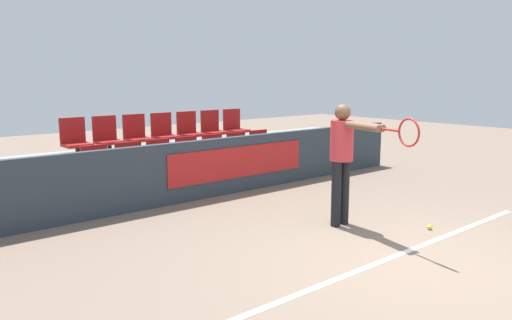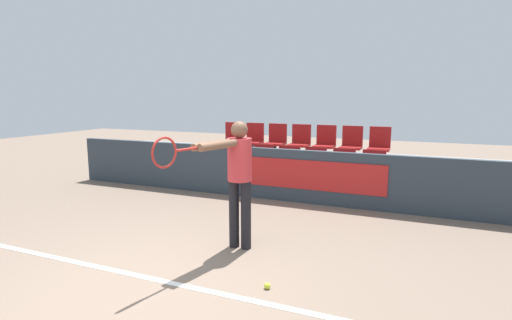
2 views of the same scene
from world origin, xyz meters
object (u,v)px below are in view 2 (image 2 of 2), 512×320
(stadium_chair_0, at_px, (214,158))
(tennis_player, at_px, (236,172))
(stadium_chair_11, at_px, (325,141))
(stadium_chair_7, at_px, (232,137))
(stadium_chair_5, at_px, (343,167))
(stadium_chair_10, at_px, (300,140))
(tennis_ball, at_px, (267,286))
(stadium_chair_3, at_px, (287,163))
(stadium_chair_2, at_px, (262,161))
(stadium_chair_1, at_px, (238,159))
(stadium_chair_4, at_px, (314,165))
(stadium_chair_9, at_px, (276,139))
(stadium_chair_8, at_px, (254,138))
(stadium_chair_12, at_px, (351,142))
(stadium_chair_6, at_px, (373,169))
(stadium_chair_13, at_px, (379,144))

(stadium_chair_0, xyz_separation_m, tennis_player, (2.05, -3.13, 0.40))
(stadium_chair_11, bearing_deg, stadium_chair_7, 180.00)
(stadium_chair_5, bearing_deg, stadium_chair_10, 142.51)
(tennis_player, relative_size, tennis_ball, 24.66)
(tennis_ball, bearing_deg, stadium_chair_7, 120.18)
(stadium_chair_0, bearing_deg, stadium_chair_3, 0.00)
(stadium_chair_0, relative_size, stadium_chair_5, 1.00)
(stadium_chair_2, relative_size, stadium_chair_11, 1.00)
(stadium_chair_1, xyz_separation_m, stadium_chair_4, (1.66, 0.00, 0.00))
(stadium_chair_2, height_order, stadium_chair_4, same)
(stadium_chair_0, height_order, stadium_chair_9, stadium_chair_9)
(stadium_chair_8, bearing_deg, stadium_chair_7, 180.00)
(stadium_chair_7, bearing_deg, stadium_chair_0, -90.00)
(stadium_chair_3, relative_size, stadium_chair_10, 1.00)
(stadium_chair_4, height_order, stadium_chair_10, stadium_chair_10)
(stadium_chair_4, relative_size, tennis_player, 0.35)
(stadium_chair_4, relative_size, tennis_ball, 8.67)
(stadium_chair_0, bearing_deg, stadium_chair_2, 0.00)
(stadium_chair_4, bearing_deg, stadium_chair_12, 56.90)
(stadium_chair_5, distance_m, stadium_chair_6, 0.55)
(stadium_chair_3, bearing_deg, stadium_chair_0, 180.00)
(stadium_chair_1, bearing_deg, stadium_chair_0, 180.00)
(stadium_chair_6, bearing_deg, stadium_chair_5, 180.00)
(tennis_ball, bearing_deg, stadium_chair_0, 125.24)
(stadium_chair_0, distance_m, stadium_chair_4, 2.22)
(stadium_chair_12, xyz_separation_m, tennis_player, (-0.72, -3.99, 0.03))
(stadium_chair_1, bearing_deg, stadium_chair_9, 56.90)
(stadium_chair_3, relative_size, stadium_chair_4, 1.00)
(tennis_player, bearing_deg, tennis_ball, -34.68)
(stadium_chair_0, bearing_deg, stadium_chair_13, 14.34)
(stadium_chair_6, relative_size, stadium_chair_7, 1.00)
(stadium_chair_3, bearing_deg, stadium_chair_7, 152.92)
(stadium_chair_11, bearing_deg, tennis_player, -92.43)
(stadium_chair_4, distance_m, stadium_chair_11, 0.93)
(stadium_chair_4, xyz_separation_m, stadium_chair_6, (1.11, 0.00, 0.00))
(tennis_ball, bearing_deg, stadium_chair_12, 90.33)
(stadium_chair_12, bearing_deg, stadium_chair_2, -152.92)
(stadium_chair_9, relative_size, stadium_chair_13, 1.00)
(stadium_chair_7, bearing_deg, stadium_chair_9, 0.00)
(stadium_chair_6, relative_size, tennis_player, 0.35)
(stadium_chair_8, xyz_separation_m, stadium_chair_13, (2.77, 0.00, 0.00))
(stadium_chair_8, bearing_deg, stadium_chair_6, -17.06)
(stadium_chair_1, distance_m, stadium_chair_11, 1.91)
(stadium_chair_3, height_order, stadium_chair_7, stadium_chair_7)
(stadium_chair_4, bearing_deg, stadium_chair_9, 142.51)
(stadium_chair_0, xyz_separation_m, stadium_chair_11, (2.22, 0.85, 0.37))
(stadium_chair_13, height_order, tennis_player, tennis_player)
(stadium_chair_5, distance_m, stadium_chair_7, 2.92)
(stadium_chair_1, distance_m, stadium_chair_9, 1.08)
(stadium_chair_9, bearing_deg, stadium_chair_7, 180.00)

